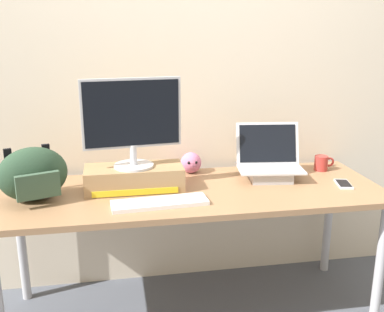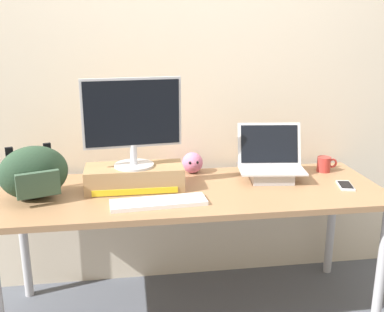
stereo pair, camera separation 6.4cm
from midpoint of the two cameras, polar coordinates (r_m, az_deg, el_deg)
name	(u,v)px [view 2 (the right image)]	position (r m, az deg, el deg)	size (l,w,h in m)	color
ground_plane	(192,310)	(2.67, 0.73, -18.88)	(20.00, 20.00, 0.00)	#515660
back_wall	(181,68)	(2.65, -0.73, 11.07)	(7.00, 0.10, 2.60)	beige
desk	(192,201)	(2.36, 0.79, -5.76)	(1.98, 0.70, 0.72)	#99704C
toner_box_yellow	(134,177)	(2.35, -6.49, -2.69)	(0.50, 0.22, 0.12)	#9E7A51
desktop_monitor	(132,120)	(2.27, -6.72, 4.49)	(0.50, 0.20, 0.45)	silver
open_laptop	(271,168)	(2.52, 10.61, -1.53)	(0.38, 0.28, 0.30)	#ADADB2
external_keyboard	(159,202)	(2.14, -3.39, -5.84)	(0.46, 0.17, 0.02)	white
messenger_backpack	(34,173)	(2.30, -18.58, -2.04)	(0.37, 0.30, 0.26)	#28422D
coffee_mug	(324,164)	(2.73, 17.02, -1.00)	(0.12, 0.08, 0.09)	#B2332D
cell_phone	(345,186)	(2.52, 19.49, -3.54)	(0.10, 0.16, 0.01)	silver
plush_toy	(192,163)	(2.59, 0.77, -0.85)	(0.12, 0.12, 0.12)	#CC7099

